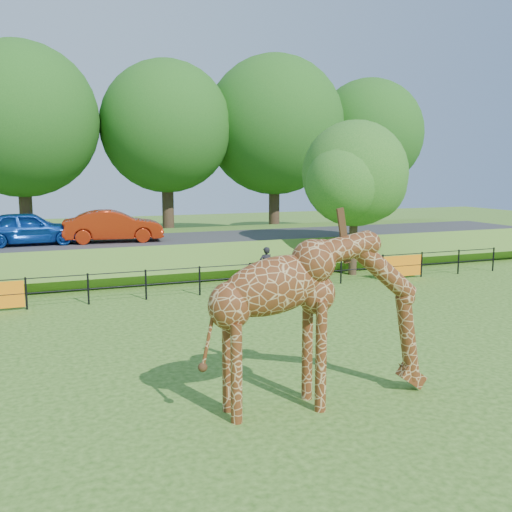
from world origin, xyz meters
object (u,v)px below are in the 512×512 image
at_px(visitor, 266,266).
at_px(tree_east, 356,178).
at_px(giraffe, 321,319).
at_px(car_red, 113,226).
at_px(car_blue, 28,228).

bearing_deg(visitor, tree_east, -174.33).
height_order(giraffe, car_red, giraffe).
distance_m(car_blue, tree_east, 14.37).
bearing_deg(car_red, tree_east, -107.48).
bearing_deg(car_blue, visitor, -121.12).
distance_m(giraffe, visitor, 12.08).
distance_m(car_red, tree_east, 10.99).
height_order(car_blue, tree_east, tree_east).
xyz_separation_m(giraffe, tree_east, (8.06, 12.11, 2.54)).
height_order(car_red, visitor, car_red).
xyz_separation_m(giraffe, car_blue, (-5.41, 16.65, 0.41)).
bearing_deg(tree_east, visitor, -172.39).
height_order(giraffe, car_blue, giraffe).
bearing_deg(car_red, visitor, -126.17).
bearing_deg(car_red, car_blue, 90.78).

